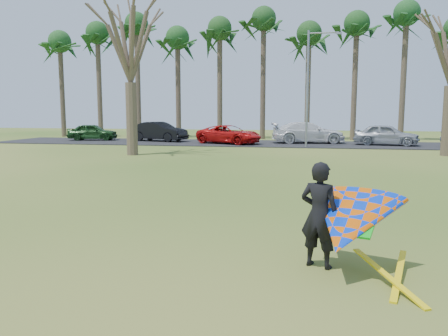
% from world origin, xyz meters
% --- Properties ---
extents(ground, '(100.00, 100.00, 0.00)m').
position_xyz_m(ground, '(0.00, 0.00, 0.00)').
color(ground, '#205212').
rests_on(ground, ground).
extents(parking_strip, '(46.00, 7.00, 0.06)m').
position_xyz_m(parking_strip, '(0.00, 25.00, 0.03)').
color(parking_strip, black).
rests_on(parking_strip, ground).
extents(palm_0, '(4.84, 4.84, 10.84)m').
position_xyz_m(palm_0, '(-22.00, 31.00, 9.17)').
color(palm_0, '#4B3A2D').
rests_on(palm_0, ground).
extents(palm_1, '(4.84, 4.84, 11.54)m').
position_xyz_m(palm_1, '(-18.00, 31.00, 9.85)').
color(palm_1, '#4D3D2E').
rests_on(palm_1, ground).
extents(palm_2, '(4.84, 4.84, 12.24)m').
position_xyz_m(palm_2, '(-14.00, 31.00, 10.52)').
color(palm_2, brown).
rests_on(palm_2, ground).
extents(palm_3, '(4.84, 4.84, 10.84)m').
position_xyz_m(palm_3, '(-10.00, 31.00, 9.17)').
color(palm_3, '#46352A').
rests_on(palm_3, ground).
extents(palm_4, '(4.84, 4.84, 11.54)m').
position_xyz_m(palm_4, '(-6.00, 31.00, 9.85)').
color(palm_4, '#453829').
rests_on(palm_4, ground).
extents(palm_5, '(4.84, 4.84, 12.24)m').
position_xyz_m(palm_5, '(-2.00, 31.00, 10.52)').
color(palm_5, '#49382B').
rests_on(palm_5, ground).
extents(palm_6, '(4.84, 4.84, 10.84)m').
position_xyz_m(palm_6, '(2.00, 31.00, 9.17)').
color(palm_6, brown).
rests_on(palm_6, ground).
extents(palm_7, '(4.84, 4.84, 11.54)m').
position_xyz_m(palm_7, '(6.00, 31.00, 9.85)').
color(palm_7, brown).
rests_on(palm_7, ground).
extents(palm_8, '(4.84, 4.84, 12.24)m').
position_xyz_m(palm_8, '(10.00, 31.00, 10.52)').
color(palm_8, '#4A3D2C').
rests_on(palm_8, ground).
extents(bare_tree_left, '(6.60, 6.60, 9.70)m').
position_xyz_m(bare_tree_left, '(-8.00, 15.00, 6.92)').
color(bare_tree_left, '#4F3F2F').
rests_on(bare_tree_left, ground).
extents(streetlight, '(2.28, 0.18, 8.00)m').
position_xyz_m(streetlight, '(2.16, 22.00, 4.46)').
color(streetlight, gray).
rests_on(streetlight, ground).
extents(car_0, '(4.38, 2.45, 1.41)m').
position_xyz_m(car_0, '(-16.12, 25.73, 0.76)').
color(car_0, '#1A421A').
rests_on(car_0, parking_strip).
extents(car_1, '(5.14, 2.93, 1.60)m').
position_xyz_m(car_1, '(-10.08, 25.64, 0.86)').
color(car_1, black).
rests_on(car_1, parking_strip).
extents(car_2, '(5.61, 4.13, 1.42)m').
position_xyz_m(car_2, '(-3.86, 24.06, 0.77)').
color(car_2, red).
rests_on(car_2, parking_strip).
extents(car_3, '(5.98, 3.26, 1.64)m').
position_xyz_m(car_3, '(2.13, 25.81, 0.88)').
color(car_3, white).
rests_on(car_3, parking_strip).
extents(car_4, '(4.86, 2.83, 1.55)m').
position_xyz_m(car_4, '(7.79, 24.76, 0.84)').
color(car_4, '#999EA5').
rests_on(car_4, parking_strip).
extents(kite_flyer, '(2.13, 2.39, 2.02)m').
position_xyz_m(kite_flyer, '(2.75, -2.12, 0.85)').
color(kite_flyer, black).
rests_on(kite_flyer, ground).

